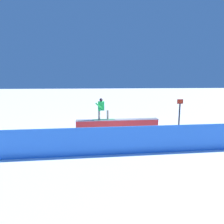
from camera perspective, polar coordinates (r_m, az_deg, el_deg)
name	(u,v)px	position (r m, az deg, el deg)	size (l,w,h in m)	color
ground_plane	(118,129)	(13.37, 1.63, -5.02)	(120.00, 120.00, 0.00)	white
grind_box	(118,125)	(13.30, 1.64, -3.73)	(5.62, 0.65, 0.68)	red
snowboarder	(102,108)	(12.96, -3.03, 1.12)	(1.53, 0.47, 1.45)	#2E8151
safety_fence	(130,140)	(8.93, 5.31, -8.23)	(13.37, 0.06, 1.29)	blue
trail_marker	(179,114)	(13.64, 19.18, -0.49)	(0.40, 0.10, 2.08)	#262628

